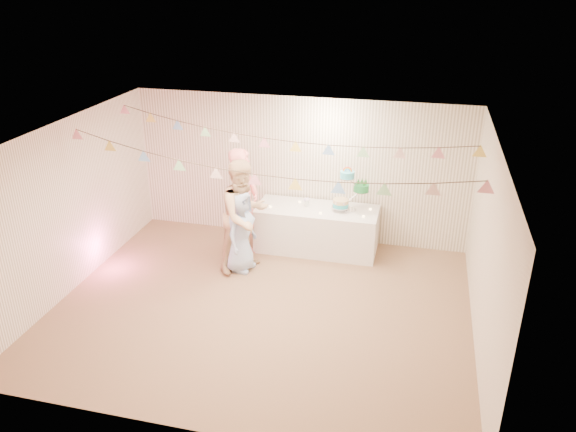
% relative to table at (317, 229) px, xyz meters
% --- Properties ---
extents(floor, '(6.00, 6.00, 0.00)m').
position_rel_table_xyz_m(floor, '(-0.42, -2.02, -0.39)').
color(floor, brown).
rests_on(floor, ground).
extents(ceiling, '(6.00, 6.00, 0.00)m').
position_rel_table_xyz_m(ceiling, '(-0.42, -2.02, 2.21)').
color(ceiling, silver).
rests_on(ceiling, ground).
extents(back_wall, '(6.00, 6.00, 0.00)m').
position_rel_table_xyz_m(back_wall, '(-0.42, 0.48, 0.91)').
color(back_wall, white).
rests_on(back_wall, ground).
extents(front_wall, '(6.00, 6.00, 0.00)m').
position_rel_table_xyz_m(front_wall, '(-0.42, -4.52, 0.91)').
color(front_wall, white).
rests_on(front_wall, ground).
extents(left_wall, '(5.00, 5.00, 0.00)m').
position_rel_table_xyz_m(left_wall, '(-3.42, -2.02, 0.91)').
color(left_wall, white).
rests_on(left_wall, ground).
extents(right_wall, '(5.00, 5.00, 0.00)m').
position_rel_table_xyz_m(right_wall, '(2.58, -2.02, 0.91)').
color(right_wall, white).
rests_on(right_wall, ground).
extents(table, '(2.10, 0.84, 0.79)m').
position_rel_table_xyz_m(table, '(0.00, 0.00, 0.00)').
color(table, white).
rests_on(table, floor).
extents(cake_stand, '(0.66, 0.39, 0.73)m').
position_rel_table_xyz_m(cake_stand, '(0.55, 0.05, 0.72)').
color(cake_stand, silver).
rests_on(cake_stand, table).
extents(cake_bottom, '(0.31, 0.31, 0.15)m').
position_rel_table_xyz_m(cake_bottom, '(0.40, -0.01, 0.44)').
color(cake_bottom, '#28ACBB').
rests_on(cake_bottom, cake_stand).
extents(cake_middle, '(0.27, 0.27, 0.22)m').
position_rel_table_xyz_m(cake_middle, '(0.73, 0.14, 0.71)').
color(cake_middle, '#1B7C39').
rests_on(cake_middle, cake_stand).
extents(cake_top_tier, '(0.25, 0.25, 0.19)m').
position_rel_table_xyz_m(cake_top_tier, '(0.49, 0.02, 0.98)').
color(cake_top_tier, '#43BDD2').
rests_on(cake_top_tier, cake_stand).
extents(platter, '(0.37, 0.37, 0.02)m').
position_rel_table_xyz_m(platter, '(-0.62, -0.05, 0.37)').
color(platter, white).
rests_on(platter, table).
extents(posy, '(0.14, 0.14, 0.15)m').
position_rel_table_xyz_m(posy, '(-0.19, 0.05, 0.43)').
color(posy, white).
rests_on(posy, table).
extents(person_adult_a, '(0.54, 0.75, 1.94)m').
position_rel_table_xyz_m(person_adult_a, '(-1.15, -0.53, 0.57)').
color(person_adult_a, '#EE7C7D').
rests_on(person_adult_a, floor).
extents(person_adult_b, '(1.11, 1.16, 1.88)m').
position_rel_table_xyz_m(person_adult_b, '(-1.02, -0.94, 0.55)').
color(person_adult_b, '#D9B085').
rests_on(person_adult_b, floor).
extents(person_child, '(0.57, 0.76, 1.40)m').
position_rel_table_xyz_m(person_child, '(-1.07, -1.00, 0.31)').
color(person_child, '#A6BEEB').
rests_on(person_child, floor).
extents(bunting_back, '(5.60, 1.10, 0.40)m').
position_rel_table_xyz_m(bunting_back, '(-0.42, -0.92, 1.96)').
color(bunting_back, pink).
rests_on(bunting_back, ceiling).
extents(bunting_front, '(5.60, 0.90, 0.36)m').
position_rel_table_xyz_m(bunting_front, '(-0.42, -2.22, 1.93)').
color(bunting_front, '#72A5E5').
rests_on(bunting_front, ceiling).
extents(tealight_0, '(0.04, 0.04, 0.03)m').
position_rel_table_xyz_m(tealight_0, '(-0.80, -0.15, 0.41)').
color(tealight_0, '#FFD88C').
rests_on(tealight_0, table).
extents(tealight_1, '(0.04, 0.04, 0.03)m').
position_rel_table_xyz_m(tealight_1, '(-0.35, 0.18, 0.41)').
color(tealight_1, '#FFD88C').
rests_on(tealight_1, table).
extents(tealight_2, '(0.04, 0.04, 0.03)m').
position_rel_table_xyz_m(tealight_2, '(0.10, -0.22, 0.41)').
color(tealight_2, '#FFD88C').
rests_on(tealight_2, table).
extents(tealight_3, '(0.04, 0.04, 0.03)m').
position_rel_table_xyz_m(tealight_3, '(0.35, 0.22, 0.41)').
color(tealight_3, '#FFD88C').
rests_on(tealight_3, table).
extents(tealight_4, '(0.04, 0.04, 0.03)m').
position_rel_table_xyz_m(tealight_4, '(0.82, -0.18, 0.41)').
color(tealight_4, '#FFD88C').
rests_on(tealight_4, table).
extents(tealight_5, '(0.04, 0.04, 0.03)m').
position_rel_table_xyz_m(tealight_5, '(0.90, 0.15, 0.41)').
color(tealight_5, '#FFD88C').
rests_on(tealight_5, table).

